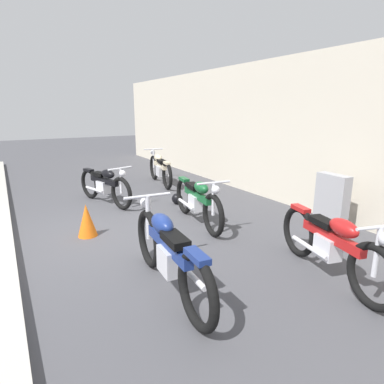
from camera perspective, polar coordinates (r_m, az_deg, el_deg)
The scene contains 11 objects.
ground_plane at distance 5.87m, azimuth -13.91°, elevation -6.76°, with size 40.00×40.00×0.00m, color #47474C.
building_wall at distance 7.64m, azimuth 16.03°, elevation 10.04°, with size 18.00×0.30×3.14m, color beige.
curb_strip at distance 5.66m, azimuth -29.78°, elevation -8.44°, with size 18.00×0.24×0.12m, color #B7B2A8.
stone_marker at distance 6.16m, azimuth 23.14°, elevation -1.66°, with size 0.59×0.20×0.99m, color #9E9EA3.
helmet at distance 7.29m, azimuth -2.60°, elevation -1.17°, with size 0.24×0.24×0.24m, color black.
traffic_cone at distance 5.71m, azimuth -17.88°, elevation -4.71°, with size 0.32×0.32×0.55m, color orange.
motorcycle_green at distance 5.96m, azimuth 0.95°, elevation -1.45°, with size 2.07×0.58×0.93m.
motorcycle_black at distance 7.49m, azimuth -14.98°, elevation 1.22°, with size 1.95×0.77×0.90m.
motorcycle_red at distance 4.41m, azimuth 23.18°, elevation -8.42°, with size 2.04×0.76×0.93m.
motorcycle_cream at distance 9.21m, azimuth -5.61°, elevation 4.13°, with size 2.07×0.60×0.93m.
motorcycle_blue at distance 3.79m, azimuth -4.16°, elevation -10.48°, with size 2.22×0.62×1.00m.
Camera 1 is at (5.29, -1.46, 2.07)m, focal length 30.58 mm.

